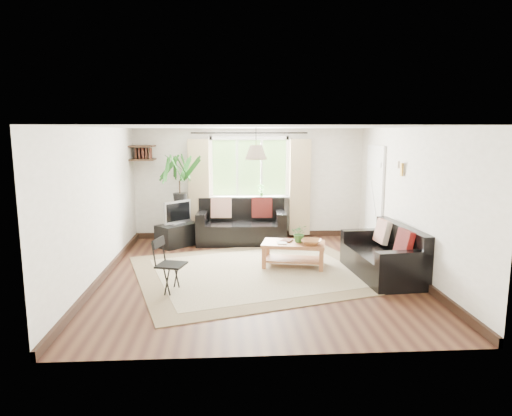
{
  "coord_description": "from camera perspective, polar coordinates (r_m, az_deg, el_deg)",
  "views": [
    {
      "loc": [
        -0.47,
        -7.21,
        2.34
      ],
      "look_at": [
        0.0,
        0.4,
        1.05
      ],
      "focal_mm": 32.0,
      "sensor_mm": 36.0,
      "label": 1
    }
  ],
  "objects": [
    {
      "name": "wall_left",
      "position": [
        7.58,
        -19.03,
        0.42
      ],
      "size": [
        0.02,
        5.5,
        2.4
      ],
      "primitive_type": "cube",
      "color": "beige",
      "rests_on": "floor"
    },
    {
      "name": "sofa_right",
      "position": [
        7.7,
        15.53,
        -5.38
      ],
      "size": [
        1.75,
        0.99,
        0.79
      ],
      "primitive_type": null,
      "rotation": [
        0.0,
        0.0,
        -1.48
      ],
      "color": "black",
      "rests_on": "floor"
    },
    {
      "name": "coffee_table",
      "position": [
        7.99,
        4.71,
        -5.83
      ],
      "size": [
        1.17,
        0.8,
        0.44
      ],
      "primitive_type": null,
      "rotation": [
        0.0,
        0.0,
        -0.22
      ],
      "color": "brown",
      "rests_on": "floor"
    },
    {
      "name": "table_plant",
      "position": [
        7.94,
        5.47,
        -3.15
      ],
      "size": [
        0.32,
        0.29,
        0.31
      ],
      "primitive_type": "imported",
      "rotation": [
        0.0,
        0.0,
        -0.17
      ],
      "color": "#2E5D25",
      "rests_on": "coffee_table"
    },
    {
      "name": "book_b",
      "position": [
        8.06,
        3.28,
        -3.98
      ],
      "size": [
        0.27,
        0.3,
        0.02
      ],
      "primitive_type": "imported",
      "rotation": [
        0.0,
        0.0,
        -0.48
      ],
      "color": "#4F2B1F",
      "rests_on": "coffee_table"
    },
    {
      "name": "corner_shelf",
      "position": [
        9.88,
        -14.0,
        6.71
      ],
      "size": [
        0.5,
        0.5,
        0.34
      ],
      "primitive_type": null,
      "color": "black",
      "rests_on": "wall_back"
    },
    {
      "name": "ceiling",
      "position": [
        7.23,
        0.2,
        10.08
      ],
      "size": [
        5.5,
        5.5,
        0.0
      ],
      "primitive_type": "plane",
      "rotation": [
        3.14,
        0.0,
        0.0
      ],
      "color": "white",
      "rests_on": "floor"
    },
    {
      "name": "tv_stand",
      "position": [
        9.55,
        -9.71,
        -3.31
      ],
      "size": [
        0.94,
        0.93,
        0.46
      ],
      "primitive_type": "cube",
      "rotation": [
        0.0,
        0.0,
        0.77
      ],
      "color": "black",
      "rests_on": "floor"
    },
    {
      "name": "wall_front",
      "position": [
        4.63,
        2.41,
        -4.67
      ],
      "size": [
        5.0,
        0.02,
        2.4
      ],
      "primitive_type": "cube",
      "color": "beige",
      "rests_on": "floor"
    },
    {
      "name": "palm_stand",
      "position": [
        9.64,
        -9.47,
        1.1
      ],
      "size": [
        0.93,
        0.93,
        1.87
      ],
      "primitive_type": null,
      "rotation": [
        0.0,
        0.0,
        0.35
      ],
      "color": "black",
      "rests_on": "floor"
    },
    {
      "name": "floor",
      "position": [
        7.6,
        0.19,
        -8.34
      ],
      "size": [
        5.5,
        5.5,
        0.0
      ],
      "primitive_type": "plane",
      "color": "black",
      "rests_on": "ground"
    },
    {
      "name": "sill_plant",
      "position": [
        9.95,
        0.65,
        2.24
      ],
      "size": [
        0.14,
        0.1,
        0.27
      ],
      "primitive_type": "imported",
      "color": "#2D6023",
      "rests_on": "window"
    },
    {
      "name": "door",
      "position": [
        9.48,
        14.58,
        1.16
      ],
      "size": [
        0.06,
        0.96,
        2.06
      ],
      "primitive_type": "cube",
      "color": "silver",
      "rests_on": "wall_right"
    },
    {
      "name": "book_a",
      "position": [
        7.86,
        2.69,
        -4.36
      ],
      "size": [
        0.16,
        0.22,
        0.02
      ],
      "primitive_type": "imported",
      "rotation": [
        0.0,
        0.0,
        -0.04
      ],
      "color": "white",
      "rests_on": "coffee_table"
    },
    {
      "name": "window",
      "position": [
        9.96,
        -0.82,
        5.05
      ],
      "size": [
        2.5,
        0.16,
        2.16
      ],
      "primitive_type": null,
      "color": "white",
      "rests_on": "wall_back"
    },
    {
      "name": "folding_chair",
      "position": [
        6.8,
        -10.53,
        -7.11
      ],
      "size": [
        0.52,
        0.52,
        0.81
      ],
      "primitive_type": null,
      "rotation": [
        0.0,
        0.0,
        1.28
      ],
      "color": "black",
      "rests_on": "floor"
    },
    {
      "name": "wall_right",
      "position": [
        7.88,
        18.65,
        0.78
      ],
      "size": [
        0.02,
        5.5,
        2.4
      ],
      "primitive_type": "cube",
      "color": "beige",
      "rests_on": "floor"
    },
    {
      "name": "sofa_back",
      "position": [
        9.63,
        -1.82,
        -1.8
      ],
      "size": [
        1.89,
        1.0,
        0.87
      ],
      "primitive_type": null,
      "rotation": [
        0.0,
        0.0,
        -0.04
      ],
      "color": "black",
      "rests_on": "floor"
    },
    {
      "name": "wall_back",
      "position": [
        10.04,
        -0.83,
        3.08
      ],
      "size": [
        5.0,
        0.02,
        2.4
      ],
      "primitive_type": "cube",
      "color": "beige",
      "rests_on": "floor"
    },
    {
      "name": "bowl",
      "position": [
        7.81,
        6.95,
        -4.25
      ],
      "size": [
        0.43,
        0.43,
        0.09
      ],
      "primitive_type": "imported",
      "rotation": [
        0.0,
        0.0,
        -0.31
      ],
      "color": "#9A6235",
      "rests_on": "coffee_table"
    },
    {
      "name": "rug",
      "position": [
        7.72,
        0.2,
        -7.95
      ],
      "size": [
        4.67,
        4.3,
        0.02
      ],
      "primitive_type": "cube",
      "rotation": [
        0.0,
        0.0,
        0.3
      ],
      "color": "beige",
      "rests_on": "floor"
    },
    {
      "name": "pendant_lamp",
      "position": [
        7.63,
        0.0,
        7.42
      ],
      "size": [
        0.36,
        0.36,
        0.54
      ],
      "primitive_type": null,
      "color": "beige",
      "rests_on": "ceiling"
    },
    {
      "name": "wall_sconce",
      "position": [
        8.07,
        17.59,
        4.89
      ],
      "size": [
        0.12,
        0.12,
        0.28
      ],
      "primitive_type": null,
      "color": "beige",
      "rests_on": "wall_right"
    },
    {
      "name": "tv",
      "position": [
        9.46,
        -9.79,
        -0.49
      ],
      "size": [
        0.62,
        0.61,
        0.5
      ],
      "primitive_type": null,
      "rotation": [
        0.0,
        0.0,
        0.77
      ],
      "color": "#A5A5AA",
      "rests_on": "tv_stand"
    }
  ]
}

